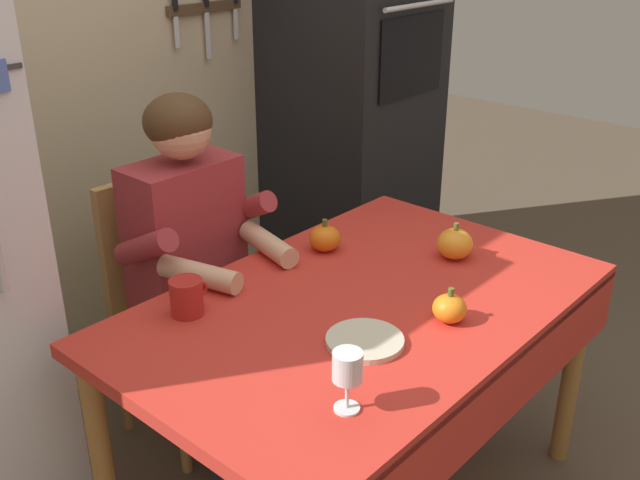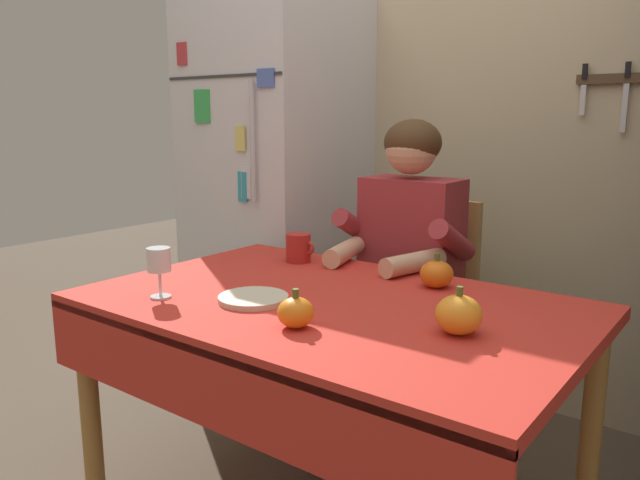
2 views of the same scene
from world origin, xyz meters
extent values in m
cube|color=#BCAD89|center=(0.05, 1.35, 1.30)|extent=(3.70, 0.10, 2.60)
cube|color=#4C3823|center=(0.49, 1.29, 1.39)|extent=(0.36, 0.02, 0.04)
cube|color=silver|center=(0.34, 1.28, 1.32)|extent=(0.02, 0.01, 0.11)
cube|color=black|center=(0.34, 1.28, 1.42)|extent=(0.02, 0.01, 0.06)
cube|color=silver|center=(0.49, 1.28, 1.28)|extent=(0.02, 0.01, 0.18)
cube|color=black|center=(0.49, 1.28, 1.42)|extent=(0.02, 0.01, 0.06)
cube|color=silver|center=(-0.95, 0.96, 0.90)|extent=(0.68, 0.68, 1.80)
cylinder|color=silver|center=(-0.76, 0.60, 1.15)|extent=(0.02, 0.02, 0.50)
cube|color=#333335|center=(-0.95, 0.62, 1.42)|extent=(0.67, 0.01, 0.01)
cube|color=teal|center=(-0.84, 0.61, 0.96)|extent=(0.06, 0.02, 0.13)
cube|color=#E5D666|center=(-0.85, 0.61, 1.16)|extent=(0.06, 0.01, 0.10)
cube|color=green|center=(-1.07, 0.61, 1.30)|extent=(0.09, 0.01, 0.14)
cube|color=silver|center=(-0.82, 0.61, 0.98)|extent=(0.06, 0.01, 0.14)
cube|color=#B73338|center=(-1.19, 0.61, 1.52)|extent=(0.06, 0.01, 0.10)
cube|color=#4C66B7|center=(-0.70, 0.61, 1.40)|extent=(0.09, 0.01, 0.07)
cylinder|color=#9E6B33|center=(-0.64, -0.29, 0.35)|extent=(0.06, 0.06, 0.70)
cylinder|color=#9E6B33|center=(-0.64, 0.49, 0.35)|extent=(0.06, 0.06, 0.70)
cylinder|color=#9E6B33|center=(0.64, 0.49, 0.35)|extent=(0.06, 0.06, 0.70)
cube|color=red|center=(0.00, 0.10, 0.72)|extent=(1.40, 0.90, 0.04)
cube|color=red|center=(0.00, -0.34, 0.62)|extent=(1.40, 0.01, 0.20)
cube|color=tan|center=(-0.10, 0.79, 0.43)|extent=(0.40, 0.40, 0.04)
cube|color=tan|center=(-0.10, 0.97, 0.69)|extent=(0.36, 0.04, 0.48)
cylinder|color=tan|center=(-0.27, 0.62, 0.21)|extent=(0.04, 0.04, 0.41)
cylinder|color=tan|center=(-0.27, 0.96, 0.21)|extent=(0.04, 0.04, 0.41)
cylinder|color=tan|center=(0.07, 0.62, 0.21)|extent=(0.04, 0.04, 0.41)
cylinder|color=tan|center=(0.07, 0.96, 0.21)|extent=(0.04, 0.04, 0.41)
cube|color=#38384C|center=(-0.20, 0.41, 0.04)|extent=(0.10, 0.22, 0.08)
cube|color=#38384C|center=(0.00, 0.41, 0.04)|extent=(0.10, 0.22, 0.08)
cylinder|color=#38384C|center=(-0.20, 0.47, 0.23)|extent=(0.09, 0.09, 0.38)
cylinder|color=#38384C|center=(0.00, 0.47, 0.23)|extent=(0.09, 0.09, 0.38)
cube|color=#38384C|center=(-0.19, 0.63, 0.50)|extent=(0.12, 0.40, 0.11)
cube|color=#38384C|center=(-0.01, 0.63, 0.50)|extent=(0.12, 0.40, 0.11)
cube|color=#9E2D33|center=(-0.10, 0.75, 0.79)|extent=(0.36, 0.20, 0.48)
cylinder|color=#9E2D33|center=(-0.30, 0.68, 0.83)|extent=(0.07, 0.26, 0.18)
cylinder|color=#9E2D33|center=(0.10, 0.68, 0.83)|extent=(0.07, 0.26, 0.18)
cylinder|color=#D8A884|center=(-0.24, 0.51, 0.78)|extent=(0.13, 0.27, 0.07)
cylinder|color=#D8A884|center=(0.04, 0.51, 0.78)|extent=(0.13, 0.27, 0.07)
sphere|color=#D8A884|center=(-0.10, 0.73, 1.14)|extent=(0.19, 0.19, 0.19)
ellipsoid|color=#472D19|center=(-0.10, 0.74, 1.16)|extent=(0.21, 0.21, 0.17)
cylinder|color=#B2231E|center=(-0.37, 0.41, 0.79)|extent=(0.09, 0.09, 0.10)
torus|color=#B2231E|center=(-0.32, 0.41, 0.80)|extent=(0.05, 0.01, 0.05)
cylinder|color=white|center=(-0.40, -0.18, 0.74)|extent=(0.06, 0.06, 0.01)
cylinder|color=white|center=(-0.40, -0.18, 0.78)|extent=(0.01, 0.01, 0.07)
cylinder|color=white|center=(-0.40, -0.18, 0.85)|extent=(0.07, 0.07, 0.07)
ellipsoid|color=orange|center=(0.41, 0.06, 0.79)|extent=(0.11, 0.11, 0.10)
cylinder|color=#4C6023|center=(0.41, 0.06, 0.85)|extent=(0.02, 0.02, 0.02)
ellipsoid|color=orange|center=(0.07, -0.14, 0.78)|extent=(0.09, 0.09, 0.08)
cylinder|color=#4C6023|center=(0.07, -0.14, 0.83)|extent=(0.02, 0.02, 0.02)
ellipsoid|color=orange|center=(0.18, 0.40, 0.78)|extent=(0.10, 0.10, 0.08)
cylinder|color=#4C6023|center=(0.18, 0.40, 0.84)|extent=(0.02, 0.02, 0.02)
cylinder|color=beige|center=(-0.17, -0.05, 0.75)|extent=(0.20, 0.20, 0.02)
camera|label=1|loc=(-1.43, -1.02, 1.75)|focal=41.31mm
camera|label=2|loc=(0.99, -1.27, 1.25)|focal=34.57mm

